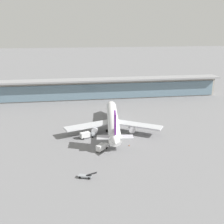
{
  "coord_description": "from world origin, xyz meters",
  "views": [
    {
      "loc": [
        -22.07,
        -126.19,
        52.29
      ],
      "look_at": [
        0.0,
        15.04,
        7.92
      ],
      "focal_mm": 44.51,
      "sensor_mm": 36.0,
      "label": 1
    }
  ],
  "objects_px": {
    "service_truck_under_wing_grey": "(87,135)",
    "safety_cone_alpha": "(129,145)",
    "airliner_on_stand": "(113,121)",
    "service_truck_near_nose_white": "(102,147)",
    "service_truck_mid_apron_grey": "(86,176)"
  },
  "relations": [
    {
      "from": "airliner_on_stand",
      "to": "safety_cone_alpha",
      "type": "bearing_deg",
      "value": -77.92
    },
    {
      "from": "service_truck_near_nose_white",
      "to": "airliner_on_stand",
      "type": "bearing_deg",
      "value": 69.32
    },
    {
      "from": "safety_cone_alpha",
      "to": "airliner_on_stand",
      "type": "bearing_deg",
      "value": 102.08
    },
    {
      "from": "service_truck_under_wing_grey",
      "to": "airliner_on_stand",
      "type": "bearing_deg",
      "value": 28.28
    },
    {
      "from": "airliner_on_stand",
      "to": "service_truck_under_wing_grey",
      "type": "distance_m",
      "value": 16.58
    },
    {
      "from": "service_truck_under_wing_grey",
      "to": "safety_cone_alpha",
      "type": "relative_size",
      "value": 10.91
    },
    {
      "from": "service_truck_near_nose_white",
      "to": "safety_cone_alpha",
      "type": "xyz_separation_m",
      "value": [
        12.89,
        2.84,
        -1.37
      ]
    },
    {
      "from": "service_truck_mid_apron_grey",
      "to": "safety_cone_alpha",
      "type": "bearing_deg",
      "value": 49.38
    },
    {
      "from": "airliner_on_stand",
      "to": "service_truck_under_wing_grey",
      "type": "xyz_separation_m",
      "value": [
        -14.23,
        -7.65,
        -3.74
      ]
    },
    {
      "from": "airliner_on_stand",
      "to": "service_truck_near_nose_white",
      "type": "distance_m",
      "value": 24.67
    },
    {
      "from": "airliner_on_stand",
      "to": "safety_cone_alpha",
      "type": "xyz_separation_m",
      "value": [
        4.28,
        -19.98,
        -5.11
      ]
    },
    {
      "from": "service_truck_under_wing_grey",
      "to": "safety_cone_alpha",
      "type": "xyz_separation_m",
      "value": [
        18.51,
        -12.33,
        -1.37
      ]
    },
    {
      "from": "service_truck_under_wing_grey",
      "to": "safety_cone_alpha",
      "type": "bearing_deg",
      "value": -33.66
    },
    {
      "from": "service_truck_near_nose_white",
      "to": "service_truck_under_wing_grey",
      "type": "xyz_separation_m",
      "value": [
        -5.62,
        15.16,
        0.0
      ]
    },
    {
      "from": "service_truck_under_wing_grey",
      "to": "service_truck_mid_apron_grey",
      "type": "relative_size",
      "value": 1.11
    }
  ]
}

